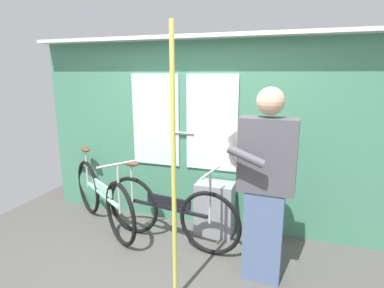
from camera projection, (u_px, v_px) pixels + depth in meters
train_door_wall at (199, 131)px, 3.64m from camera, size 4.09×0.28×2.22m
bicycle_near_door at (102, 197)px, 3.70m from camera, size 1.43×1.00×0.92m
bicycle_leaning_behind at (168, 211)px, 3.35m from camera, size 1.63×0.44×0.89m
passenger_reading_newspaper at (265, 183)px, 2.63m from camera, size 0.58×0.51×1.72m
trash_bin_by_wall at (215, 208)px, 3.56m from camera, size 0.43×0.28×0.61m
handrail_pole at (174, 173)px, 2.32m from camera, size 0.04×0.04×2.18m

